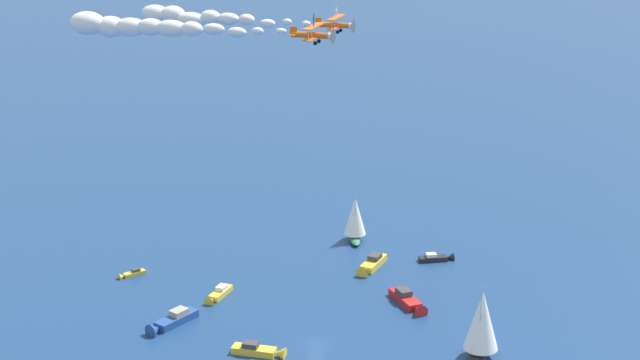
# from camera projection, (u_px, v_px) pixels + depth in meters

# --- Properties ---
(ground_plane) EXTENTS (2000.00, 2000.00, 0.00)m
(ground_plane) POSITION_uv_depth(u_px,v_px,m) (316.00, 345.00, 169.87)
(ground_plane) COLOR navy
(motorboat_far_port) EXTENTS (6.88, 7.60, 2.37)m
(motorboat_far_port) POSITION_uv_depth(u_px,v_px,m) (218.00, 295.00, 188.31)
(motorboat_far_port) COLOR gold
(motorboat_far_port) RESTS_ON ground_plane
(motorboat_inshore) EXTENTS (9.36, 9.69, 3.11)m
(motorboat_inshore) POSITION_uv_depth(u_px,v_px,m) (371.00, 265.00, 201.85)
(motorboat_inshore) COLOR gold
(motorboat_inshore) RESTS_ON ground_plane
(motorboat_trailing) EXTENTS (9.31, 7.09, 2.75)m
(motorboat_trailing) POSITION_uv_depth(u_px,v_px,m) (261.00, 351.00, 166.18)
(motorboat_trailing) COLOR gold
(motorboat_trailing) RESTS_ON ground_plane
(motorboat_ahead) EXTENTS (7.74, 2.94, 2.19)m
(motorboat_ahead) POSITION_uv_depth(u_px,v_px,m) (438.00, 258.00, 206.10)
(motorboat_ahead) COLOR black
(motorboat_ahead) RESTS_ON ground_plane
(motorboat_mid_cluster) EXTENTS (3.75, 11.25, 3.21)m
(motorboat_mid_cluster) POSITION_uv_depth(u_px,v_px,m) (409.00, 301.00, 184.76)
(motorboat_mid_cluster) COLOR #B21E1E
(motorboat_mid_cluster) RESTS_ON ground_plane
(motorboat_outer_ring_a) EXTENTS (5.89, 3.14, 1.66)m
(motorboat_outer_ring_a) POSITION_uv_depth(u_px,v_px,m) (131.00, 274.00, 198.34)
(motorboat_outer_ring_a) COLOR gold
(motorboat_outer_ring_a) RESTS_ON ground_plane
(sailboat_outer_ring_b) EXTENTS (9.37, 10.08, 13.89)m
(sailboat_outer_ring_b) POSITION_uv_depth(u_px,v_px,m) (482.00, 324.00, 163.48)
(sailboat_outer_ring_b) COLOR black
(sailboat_outer_ring_b) RESTS_ON ground_plane
(sailboat_outer_ring_d) EXTENTS (6.06, 9.28, 11.53)m
(sailboat_outer_ring_d) POSITION_uv_depth(u_px,v_px,m) (355.00, 218.00, 215.93)
(sailboat_outer_ring_d) COLOR #33704C
(sailboat_outer_ring_d) RESTS_ON ground_plane
(motorboat_outer_ring_e) EXTENTS (10.68, 8.49, 3.19)m
(motorboat_outer_ring_e) POSITION_uv_depth(u_px,v_px,m) (170.00, 322.00, 176.60)
(motorboat_outer_ring_e) COLOR #23478C
(motorboat_outer_ring_e) RESTS_ON ground_plane
(biplane_lead) EXTENTS (6.81, 6.62, 3.55)m
(biplane_lead) POSITION_uv_depth(u_px,v_px,m) (336.00, 24.00, 161.95)
(biplane_lead) COLOR orange
(wingwalker_lead) EXTENTS (0.61, 0.81, 1.75)m
(wingwalker_lead) POSITION_uv_depth(u_px,v_px,m) (336.00, 11.00, 161.26)
(wingwalker_lead) COLOR white
(smoke_trail_lead) EXTENTS (27.27, 21.27, 3.81)m
(smoke_trail_lead) POSITION_uv_depth(u_px,v_px,m) (189.00, 17.00, 169.97)
(smoke_trail_lead) COLOR silver
(biplane_wingman) EXTENTS (6.81, 6.62, 3.55)m
(biplane_wingman) POSITION_uv_depth(u_px,v_px,m) (314.00, 34.00, 142.31)
(biplane_wingman) COLOR orange
(wingwalker_wingman) EXTENTS (0.61, 0.81, 1.75)m
(wingwalker_wingman) POSITION_uv_depth(u_px,v_px,m) (314.00, 20.00, 141.63)
(wingwalker_wingman) COLOR #1E4CB2
(smoke_trail_wingman) EXTENTS (31.58, 22.36, 4.10)m
(smoke_trail_wingman) POSITION_uv_depth(u_px,v_px,m) (132.00, 26.00, 150.92)
(smoke_trail_wingman) COLOR silver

